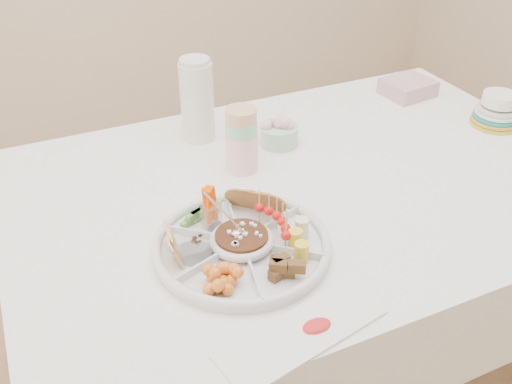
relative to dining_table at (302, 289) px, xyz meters
name	(u,v)px	position (x,y,z in m)	size (l,w,h in m)	color
floor	(297,372)	(0.00, 0.00, -0.38)	(4.00, 4.00, 0.00)	tan
dining_table	(302,289)	(0.00, 0.00, 0.00)	(1.52, 1.02, 0.76)	white
party_tray	(242,243)	(-0.27, -0.19, 0.40)	(0.38, 0.38, 0.04)	silver
bean_dip	(242,240)	(-0.27, -0.19, 0.41)	(0.11, 0.11, 0.04)	black
tortillas	(258,202)	(-0.18, -0.09, 0.42)	(0.10, 0.10, 0.06)	olive
carrot_cucumber	(203,202)	(-0.31, -0.06, 0.44)	(0.10, 0.10, 0.09)	#FF4F00
pita_raisins	(181,244)	(-0.40, -0.16, 0.42)	(0.12, 0.12, 0.07)	tan
cherries	(222,277)	(-0.35, -0.28, 0.42)	(0.11, 0.11, 0.05)	orange
granola_chunks	(285,267)	(-0.23, -0.31, 0.42)	(0.09, 0.09, 0.04)	#412B16
banana_tomato	(300,221)	(-0.14, -0.21, 0.44)	(0.10, 0.10, 0.08)	tan
cup_stack	(241,128)	(-0.13, 0.13, 0.50)	(0.09, 0.09, 0.24)	#B7C1AE
thermos	(197,99)	(-0.18, 0.34, 0.50)	(0.09, 0.09, 0.25)	silver
flower_bowl	(279,131)	(0.02, 0.21, 0.42)	(0.11, 0.11, 0.08)	#97C8B0
napkin_stack	(408,88)	(0.56, 0.33, 0.40)	(0.16, 0.13, 0.05)	#C89BA6
plate_stack	(497,110)	(0.67, 0.04, 0.43)	(0.15, 0.15, 0.09)	gold
placemat	(302,333)	(-0.26, -0.45, 0.38)	(0.33, 0.11, 0.01)	white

